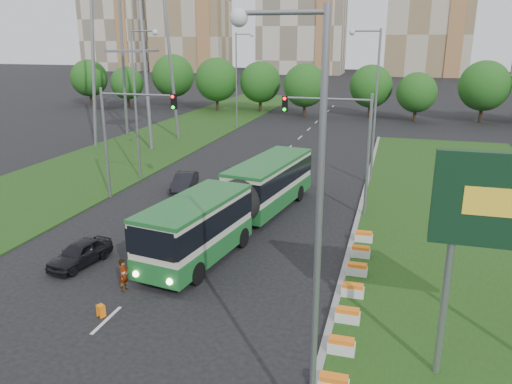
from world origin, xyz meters
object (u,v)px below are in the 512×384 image
(car_left_far, at_px, (185,182))
(shopping_trolley, at_px, (101,311))
(pedestrian, at_px, (124,275))
(car_left_near, at_px, (80,253))
(traffic_mast_median, at_px, (344,135))
(traffic_mast_left, at_px, (124,127))
(articulated_bus, at_px, (239,201))

(car_left_far, relative_size, shopping_trolley, 7.77)
(car_left_far, height_order, pedestrian, pedestrian)
(car_left_near, bearing_deg, traffic_mast_median, 53.60)
(car_left_near, relative_size, pedestrian, 2.39)
(car_left_near, distance_m, pedestrian, 4.06)
(pedestrian, bearing_deg, traffic_mast_median, -28.59)
(traffic_mast_median, bearing_deg, car_left_near, -135.90)
(traffic_mast_left, height_order, pedestrian, traffic_mast_left)
(car_left_near, xyz_separation_m, pedestrian, (3.61, -1.85, 0.14))
(traffic_mast_median, bearing_deg, articulated_bus, -141.52)
(car_left_far, distance_m, pedestrian, 16.11)
(articulated_bus, bearing_deg, car_left_far, 143.45)
(traffic_mast_median, bearing_deg, pedestrian, -121.88)
(pedestrian, distance_m, shopping_trolley, 2.39)
(traffic_mast_left, xyz_separation_m, car_left_far, (2.97, 3.18, -4.68))
(traffic_mast_median, height_order, articulated_bus, traffic_mast_median)
(articulated_bus, height_order, pedestrian, articulated_bus)
(car_left_far, bearing_deg, shopping_trolley, -88.38)
(traffic_mast_median, relative_size, pedestrian, 5.13)
(traffic_mast_median, bearing_deg, car_left_far, 169.87)
(car_left_far, bearing_deg, traffic_mast_left, -144.11)
(pedestrian, relative_size, shopping_trolley, 2.96)
(car_left_near, height_order, pedestrian, pedestrian)
(articulated_bus, bearing_deg, shopping_trolley, -93.62)
(articulated_bus, relative_size, car_left_far, 4.41)
(car_left_far, bearing_deg, traffic_mast_median, -21.21)
(traffic_mast_median, distance_m, car_left_far, 13.24)
(traffic_mast_left, distance_m, pedestrian, 14.91)
(traffic_mast_left, relative_size, car_left_near, 2.14)
(traffic_mast_left, xyz_separation_m, articulated_bus, (9.52, -3.48, -3.53))
(traffic_mast_median, height_order, traffic_mast_left, same)
(traffic_mast_median, distance_m, traffic_mast_left, 15.19)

